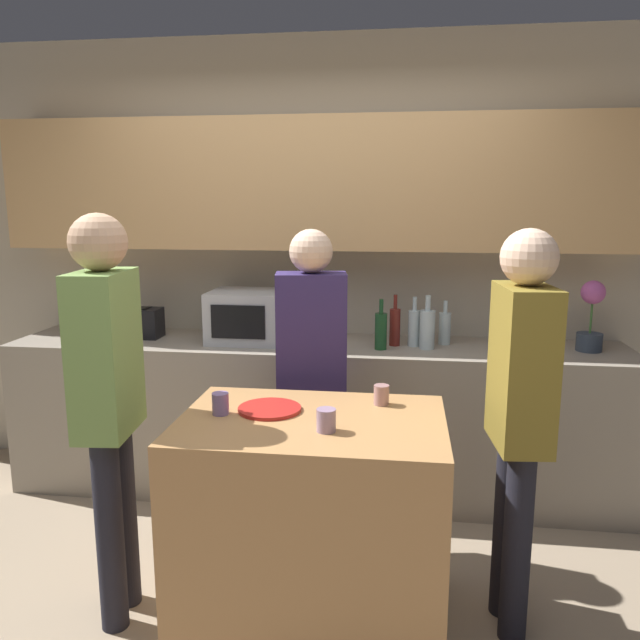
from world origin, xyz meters
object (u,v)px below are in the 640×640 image
object	(u,v)px
plate_on_island	(270,409)
person_left	(311,362)
person_center	(108,386)
bottle_4	(445,328)
person_right	(520,401)
toaster	(140,323)
bottle_1	(395,326)
microwave	(255,316)
bottle_3	(427,328)
cup_1	(326,420)
cup_0	(220,404)
potted_plant	(591,316)
bottle_2	(414,327)
bottle_0	(381,330)
cup_2	(381,395)

from	to	relation	value
plate_on_island	person_left	distance (m)	0.56
person_left	person_center	distance (m)	1.00
bottle_4	person_right	bearing A→B (deg)	-80.00
toaster	bottle_1	xyz separation A→B (m)	(1.55, -0.01, 0.02)
bottle_1	plate_on_island	distance (m)	1.25
person_center	microwave	bearing A→B (deg)	162.30
bottle_3	cup_1	size ratio (longest dim) A/B	3.51
bottle_3	toaster	bearing A→B (deg)	177.81
microwave	cup_0	size ratio (longest dim) A/B	5.86
toaster	person_center	size ratio (longest dim) A/B	0.15
cup_1	person_right	distance (m)	0.76
potted_plant	bottle_4	world-z (taller)	potted_plant
bottle_2	bottle_3	xyz separation A→B (m)	(0.07, -0.06, 0.01)
bottle_0	bottle_4	bearing A→B (deg)	26.29
bottle_0	bottle_3	size ratio (longest dim) A/B	0.94
person_left	person_right	distance (m)	1.06
bottle_1	cup_0	distance (m)	1.39
potted_plant	person_right	distance (m)	1.30
person_right	plate_on_island	bearing A→B (deg)	84.99
potted_plant	bottle_3	xyz separation A→B (m)	(-0.89, -0.07, -0.08)
bottle_1	person_right	xyz separation A→B (m)	(0.50, -1.15, -0.05)
bottle_4	cup_0	bearing A→B (deg)	-126.80
bottle_3	plate_on_island	xyz separation A→B (m)	(-0.67, -1.09, -0.13)
microwave	potted_plant	world-z (taller)	potted_plant
potted_plant	bottle_3	size ratio (longest dim) A/B	1.30
cup_2	person_right	bearing A→B (deg)	-14.37
potted_plant	bottle_4	size ratio (longest dim) A/B	1.54
bottle_2	bottle_4	bearing A→B (deg)	21.54
person_right	bottle_4	bearing A→B (deg)	4.86
bottle_4	cup_2	distance (m)	1.13
bottle_1	person_center	size ratio (longest dim) A/B	0.18
potted_plant	cup_1	world-z (taller)	potted_plant
bottle_4	person_left	world-z (taller)	person_left
cup_1	bottle_0	bearing A→B (deg)	82.91
cup_0	potted_plant	bearing A→B (deg)	34.99
cup_0	person_right	size ratio (longest dim) A/B	0.05
toaster	person_center	distance (m)	1.38
toaster	person_center	world-z (taller)	person_center
microwave	cup_0	bearing A→B (deg)	-82.92
bottle_3	person_left	size ratio (longest dim) A/B	0.19
cup_0	person_right	distance (m)	1.18
bottle_3	plate_on_island	bearing A→B (deg)	-121.59
cup_1	bottle_3	bearing A→B (deg)	72.30
bottle_2	bottle_4	world-z (taller)	bottle_2
bottle_4	person_right	xyz separation A→B (m)	(0.21, -1.22, -0.04)
potted_plant	bottle_4	distance (m)	0.80
toaster	bottle_2	world-z (taller)	bottle_2
microwave	plate_on_island	world-z (taller)	microwave
person_left	person_right	size ratio (longest dim) A/B	0.98
microwave	person_left	size ratio (longest dim) A/B	0.32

